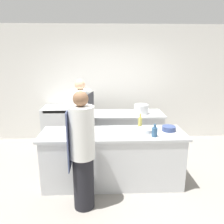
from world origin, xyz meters
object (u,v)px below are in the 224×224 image
at_px(bottle_wine, 140,122).
at_px(stockpot, 141,109).
at_px(chef_at_prep_near, 82,152).
at_px(oven_range, 65,125).
at_px(bottle_olive_oil, 155,132).
at_px(chef_at_stove, 82,124).
at_px(bowl_mixing_large, 169,129).
at_px(bowl_ceramic_blue, 146,130).
at_px(bottle_vinegar, 75,121).
at_px(bowl_prep_small, 78,133).

bearing_deg(bottle_wine, stockpot, 78.98).
height_order(chef_at_prep_near, bottle_wine, chef_at_prep_near).
xyz_separation_m(oven_range, bottle_olive_oil, (1.69, -1.94, 0.51)).
height_order(chef_at_stove, bowl_mixing_large, chef_at_stove).
bearing_deg(chef_at_stove, chef_at_prep_near, 18.00).
xyz_separation_m(bottle_wine, bowl_ceramic_blue, (0.06, -0.21, -0.07)).
xyz_separation_m(bottle_olive_oil, bottle_wine, (-0.15, 0.42, 0.02)).
height_order(oven_range, bowl_ceramic_blue, bowl_ceramic_blue).
bearing_deg(bottle_wine, oven_range, 135.39).
relative_size(bottle_olive_oil, bottle_vinegar, 0.62).
height_order(bottle_wine, stockpot, bottle_wine).
bearing_deg(bowl_mixing_large, bowl_ceramic_blue, -174.12).
bearing_deg(bowl_ceramic_blue, bottle_wine, 106.40).
bearing_deg(bottle_olive_oil, oven_range, 131.07).
distance_m(bottle_olive_oil, bottle_wine, 0.45).
xyz_separation_m(bottle_wine, bowl_mixing_large, (0.45, -0.17, -0.06)).
bearing_deg(oven_range, bowl_mixing_large, -40.43).
relative_size(chef_at_stove, bottle_wine, 6.76).
xyz_separation_m(chef_at_prep_near, bowl_mixing_large, (1.35, 0.65, 0.09)).
xyz_separation_m(bottle_vinegar, stockpot, (1.28, 0.88, -0.03)).
height_order(bottle_vinegar, stockpot, bottle_vinegar).
xyz_separation_m(bottle_wine, bowl_prep_small, (-1.01, -0.30, -0.07)).
distance_m(chef_at_stove, bowl_ceramic_blue, 1.27).
xyz_separation_m(chef_at_stove, bowl_prep_small, (0.03, -0.72, 0.09)).
bearing_deg(chef_at_prep_near, bowl_mixing_large, -65.28).
bearing_deg(stockpot, chef_at_prep_near, -121.85).
bearing_deg(stockpot, bowl_prep_small, -134.28).
xyz_separation_m(bottle_vinegar, bowl_ceramic_blue, (1.16, -0.26, -0.10)).
distance_m(bottle_olive_oil, bowl_ceramic_blue, 0.23).
relative_size(bottle_olive_oil, bowl_prep_small, 0.72).
height_order(chef_at_prep_near, bowl_prep_small, chef_at_prep_near).
height_order(bottle_olive_oil, stockpot, same).
bearing_deg(stockpot, bottle_vinegar, -145.54).
distance_m(bottle_vinegar, bowl_ceramic_blue, 1.19).
bearing_deg(chef_at_prep_near, bottle_wine, -48.73).
distance_m(oven_range, bowl_mixing_large, 2.65).
height_order(oven_range, bowl_prep_small, bowl_prep_small).
height_order(bottle_vinegar, bowl_mixing_large, bottle_vinegar).
bearing_deg(chef_at_stove, bottle_vinegar, 2.96).
bearing_deg(bottle_wine, bottle_olive_oil, -70.20).
bearing_deg(bottle_vinegar, chef_at_prep_near, -77.63).
relative_size(oven_range, chef_at_stove, 0.59).
bearing_deg(bottle_olive_oil, bowl_ceramic_blue, 113.11).
relative_size(chef_at_prep_near, bottle_wine, 6.71).
height_order(bottle_olive_oil, bottle_vinegar, bottle_vinegar).
relative_size(oven_range, bowl_prep_small, 3.61).
xyz_separation_m(chef_at_stove, bowl_ceramic_blue, (1.10, -0.64, 0.09)).
bearing_deg(bowl_mixing_large, oven_range, 139.57).
height_order(bottle_olive_oil, bowl_ceramic_blue, bottle_olive_oil).
distance_m(bottle_vinegar, bottle_wine, 1.10).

